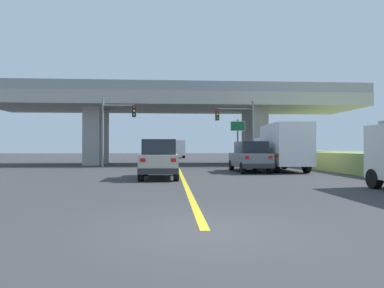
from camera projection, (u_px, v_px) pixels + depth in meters
name	position (u px, v px, depth m)	size (l,w,h in m)	color
ground	(177.00, 164.00, 34.35)	(160.00, 160.00, 0.00)	#353538
overpass_bridge	(177.00, 109.00, 34.42)	(35.92, 8.47, 7.59)	#A8A59E
lane_divider_stripe	(182.00, 177.00, 19.04)	(0.20, 25.11, 0.01)	yellow
suv_lead	(160.00, 159.00, 18.03)	(1.94, 4.55, 2.02)	#B7B29E
suv_crossing	(250.00, 157.00, 22.91)	(2.04, 4.79, 2.02)	slate
box_truck	(282.00, 147.00, 23.77)	(2.33, 6.45, 3.21)	silver
sedan_oncoming	(164.00, 153.00, 39.55)	(1.91, 4.74, 2.02)	#2D4C33
traffic_signal_nearside	(240.00, 125.00, 28.46)	(3.24, 0.36, 5.50)	#56595E
traffic_signal_farside	(114.00, 123.00, 28.53)	(2.82, 0.36, 5.78)	slate
highway_sign	(238.00, 132.00, 32.00)	(1.37, 0.17, 4.26)	#56595E
semi_truck_distant	(177.00, 149.00, 56.82)	(2.33, 6.72, 2.86)	red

